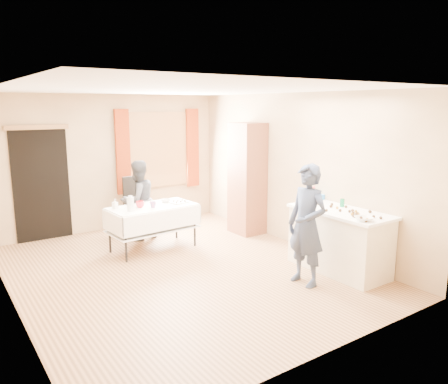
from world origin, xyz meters
TOP-DOWN VIEW (x-y plane):
  - floor at (0.00, 0.00)m, footprint 4.50×5.50m
  - ceiling at (0.00, 0.00)m, footprint 4.50×5.50m
  - wall_back at (0.00, 2.76)m, footprint 4.50×0.02m
  - wall_front at (0.00, -2.76)m, footprint 4.50×0.02m
  - wall_left at (-2.26, 0.00)m, footprint 0.02×5.50m
  - wall_right at (2.26, 0.00)m, footprint 0.02×5.50m
  - window_frame at (1.00, 2.72)m, footprint 1.32×0.06m
  - window_pane at (1.00, 2.71)m, footprint 1.20×0.02m
  - curtain_left at (0.22, 2.67)m, footprint 0.28×0.06m
  - curtain_right at (1.78, 2.67)m, footprint 0.28×0.06m
  - doorway at (-1.30, 2.73)m, footprint 0.95×0.04m
  - door_lintel at (-1.30, 2.70)m, footprint 1.05×0.06m
  - cabinet at (1.99, 1.02)m, footprint 0.50×0.60m
  - counter at (1.89, -1.32)m, footprint 0.71×1.50m
  - party_table at (0.07, 1.10)m, footprint 1.50×0.85m
  - chair at (0.30, 2.20)m, footprint 0.49×0.49m
  - girl at (1.15, -1.39)m, footprint 0.65×0.47m
  - woman at (0.12, 1.78)m, footprint 0.94×0.85m
  - soda_can at (2.07, -1.19)m, footprint 0.08×0.08m
  - mixing_bowl at (1.67, -1.89)m, footprint 0.40×0.40m
  - foam_block at (1.87, -0.75)m, footprint 0.17×0.13m
  - blue_basket at (2.12, -0.60)m, footprint 0.32×0.23m
  - pitcher at (-0.36, 0.97)m, footprint 0.14×0.14m
  - cup_red at (-0.14, 1.11)m, footprint 0.14×0.14m
  - cup_rainbow at (0.03, 0.98)m, footprint 0.14×0.14m
  - small_bowl at (0.39, 1.24)m, footprint 0.23×0.23m
  - pastry_tray at (0.55, 1.04)m, footprint 0.32×0.26m
  - bottle at (-0.50, 1.27)m, footprint 0.12×0.12m
  - cake_balls at (1.85, -1.50)m, footprint 0.52×1.11m

SIDE VIEW (x-z plane):
  - floor at x=0.00m, z-range -0.02..0.00m
  - chair at x=0.30m, z-range -0.21..0.85m
  - party_table at x=0.07m, z-range 0.07..0.82m
  - counter at x=1.89m, z-range 0.00..0.91m
  - woman at x=0.12m, z-range 0.00..1.44m
  - pastry_tray at x=0.55m, z-range 0.75..0.77m
  - small_bowl at x=0.39m, z-range 0.75..0.80m
  - cup_rainbow at x=0.03m, z-range 0.75..0.85m
  - cup_red at x=-0.14m, z-range 0.75..0.86m
  - girl at x=1.15m, z-range 0.00..1.64m
  - bottle at x=-0.50m, z-range 0.75..0.91m
  - pitcher at x=-0.36m, z-range 0.75..0.97m
  - cake_balls at x=1.85m, z-range 0.91..0.95m
  - mixing_bowl at x=1.67m, z-range 0.91..0.97m
  - foam_block at x=1.87m, z-range 0.91..0.99m
  - blue_basket at x=2.12m, z-range 0.91..0.99m
  - soda_can at x=2.07m, z-range 0.91..1.03m
  - doorway at x=-1.30m, z-range 0.00..2.00m
  - cabinet at x=1.99m, z-range 0.00..2.08m
  - wall_back at x=0.00m, z-range 0.00..2.60m
  - wall_front at x=0.00m, z-range 0.00..2.60m
  - wall_left at x=-2.26m, z-range 0.00..2.60m
  - wall_right at x=2.26m, z-range 0.00..2.60m
  - window_frame at x=1.00m, z-range 0.74..2.26m
  - window_pane at x=1.00m, z-range 0.80..2.20m
  - curtain_left at x=0.22m, z-range 0.67..2.33m
  - curtain_right at x=1.78m, z-range 0.67..2.33m
  - door_lintel at x=-1.30m, z-range 1.98..2.06m
  - ceiling at x=0.00m, z-range 2.60..2.62m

